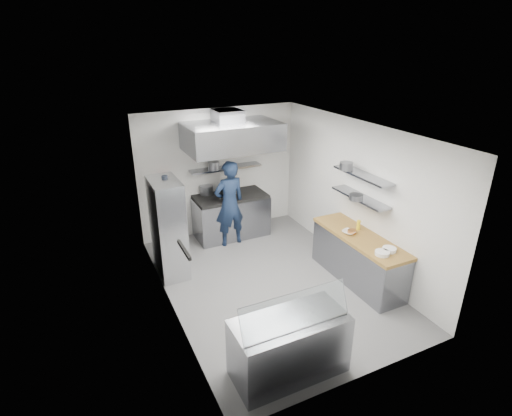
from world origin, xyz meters
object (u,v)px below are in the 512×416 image
chef (229,204)px  gas_range (231,217)px  display_case (289,346)px  wire_rack (168,228)px

chef → gas_range: bearing=-121.3°
gas_range → display_case: bearing=-101.9°
gas_range → chef: bearing=-115.6°
wire_rack → display_case: (0.76, -3.14, -0.50)m
gas_range → display_case: (-0.87, -4.10, -0.03)m
display_case → chef: bearing=79.5°
wire_rack → display_case: 3.27m
gas_range → chef: 0.63m
gas_range → chef: (-0.18, -0.37, 0.48)m
wire_rack → chef: bearing=22.2°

